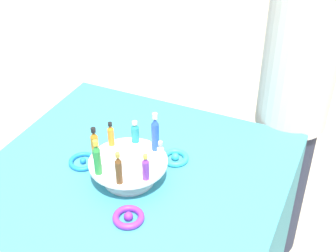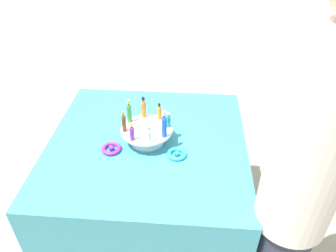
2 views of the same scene
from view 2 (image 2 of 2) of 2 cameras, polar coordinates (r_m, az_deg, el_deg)
name	(u,v)px [view 2 (image 2 of 2)]	position (r m, az deg, el deg)	size (l,w,h in m)	color
ground_plane	(151,230)	(2.34, -2.90, -17.70)	(12.00, 12.00, 0.00)	tan
party_table	(150,191)	(2.04, -3.23, -11.20)	(1.06, 1.06, 0.78)	teal
display_stand	(147,133)	(1.74, -3.71, -1.28)	(0.27, 0.27, 0.08)	white
bottle_clear	(149,135)	(1.60, -3.33, -1.58)	(0.02, 0.02, 0.10)	silver
bottle_blue	(164,125)	(1.62, -0.68, 0.14)	(0.03, 0.03, 0.15)	#234CAD
bottle_teal	(168,120)	(1.71, -0.01, 1.01)	(0.03, 0.03, 0.09)	teal
bottle_orange	(159,112)	(1.77, -1.53, 2.48)	(0.02, 0.02, 0.10)	orange
bottle_amber	(144,108)	(1.78, -4.26, 3.16)	(0.03, 0.03, 0.12)	#AD6B19
bottle_green	(129,112)	(1.75, -6.77, 2.44)	(0.03, 0.03, 0.13)	#288438
bottle_brown	(124,122)	(1.68, -7.68, 0.67)	(0.02, 0.02, 0.12)	brown
bottle_purple	(132,132)	(1.62, -6.30, -1.13)	(0.02, 0.02, 0.10)	#702D93
ribbon_bow_teal	(177,154)	(1.67, 1.55, -4.87)	(0.10, 0.10, 0.03)	#2DB7CC
ribbon_bow_blue	(153,119)	(1.92, -2.65, 1.23)	(0.11, 0.11, 0.02)	blue
ribbon_bow_purple	(111,149)	(1.73, -9.83, -3.89)	(0.10, 0.10, 0.03)	purple
person_figure	(296,195)	(1.43, 21.45, -11.10)	(0.30, 0.30, 1.76)	#282D42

